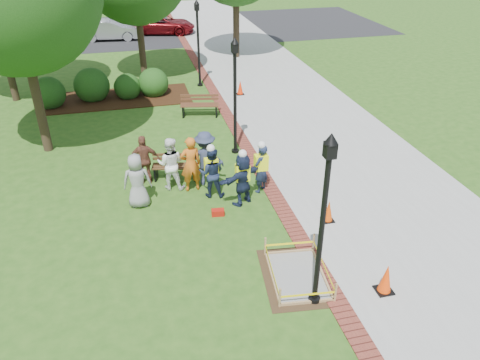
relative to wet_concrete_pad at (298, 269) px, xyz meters
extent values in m
plane|color=#285116|center=(-1.15, 2.13, -0.23)|extent=(100.00, 100.00, 0.00)
cube|color=#9E9E99|center=(3.85, 12.13, -0.22)|extent=(6.00, 60.00, 0.02)
cube|color=maroon|center=(0.60, 12.13, -0.22)|extent=(0.50, 60.00, 0.03)
cube|color=#381E0F|center=(-4.15, 14.13, -0.21)|extent=(7.00, 3.00, 0.05)
cube|color=black|center=(-1.15, 29.13, -0.23)|extent=(36.00, 12.00, 0.01)
cube|color=#47331E|center=(0.00, 0.00, -0.23)|extent=(1.95, 2.48, 0.01)
cube|color=gray|center=(0.00, 0.00, -0.21)|extent=(1.39, 1.92, 0.04)
cube|color=tan|center=(0.00, 0.00, -0.19)|extent=(1.53, 2.06, 0.08)
cube|color=tan|center=(0.00, 0.00, 0.04)|extent=(1.56, 2.09, 0.55)
cube|color=yellow|center=(0.00, 0.00, 0.07)|extent=(1.50, 2.03, 0.06)
cube|color=#4F311B|center=(-2.32, 5.66, 0.24)|extent=(1.60, 0.78, 0.04)
cube|color=#4F311B|center=(-2.27, 5.90, 0.47)|extent=(1.51, 0.38, 0.25)
cube|color=black|center=(-2.32, 5.66, -0.01)|extent=(1.47, 0.81, 0.45)
cube|color=brown|center=(-0.59, 11.02, 0.28)|extent=(1.74, 0.82, 0.04)
cube|color=brown|center=(-0.54, 11.29, 0.54)|extent=(1.65, 0.39, 0.27)
cube|color=black|center=(-0.59, 11.02, 0.01)|extent=(1.60, 0.86, 0.49)
cube|color=black|center=(1.82, -0.99, -0.21)|extent=(0.40, 0.40, 0.05)
cone|color=#FC4207|center=(1.82, -0.99, 0.19)|extent=(0.32, 0.32, 0.74)
cube|color=black|center=(1.68, 2.07, -0.21)|extent=(0.35, 0.35, 0.05)
cone|color=#E54707|center=(1.68, 2.07, 0.13)|extent=(0.27, 0.27, 0.64)
cube|color=black|center=(1.80, 13.30, -0.21)|extent=(0.36, 0.36, 0.05)
cone|color=#FF2F08|center=(1.80, 13.30, 0.15)|extent=(0.29, 0.29, 0.67)
cube|color=#AA180D|center=(-1.38, 3.14, -0.14)|extent=(0.40, 0.25, 0.19)
cylinder|color=black|center=(0.10, -0.87, 1.67)|extent=(0.12, 0.12, 3.80)
cube|color=black|center=(0.10, -0.87, 3.67)|extent=(0.22, 0.22, 0.32)
cone|color=black|center=(0.10, -0.87, 3.92)|extent=(0.28, 0.28, 0.22)
cylinder|color=black|center=(0.10, -0.87, -0.18)|extent=(0.28, 0.28, 0.10)
cylinder|color=black|center=(0.10, 7.13, 1.67)|extent=(0.12, 0.12, 3.80)
cube|color=black|center=(0.10, 7.13, 3.67)|extent=(0.22, 0.22, 0.32)
cone|color=black|center=(0.10, 7.13, 3.92)|extent=(0.28, 0.28, 0.22)
cylinder|color=black|center=(0.10, 7.13, -0.18)|extent=(0.28, 0.28, 0.10)
cylinder|color=black|center=(0.10, 15.13, 1.67)|extent=(0.12, 0.12, 3.80)
cube|color=black|center=(0.10, 15.13, 3.67)|extent=(0.22, 0.22, 0.32)
cone|color=black|center=(0.10, 15.13, 3.92)|extent=(0.28, 0.28, 0.22)
cylinder|color=black|center=(0.10, 15.13, -0.18)|extent=(0.28, 0.28, 0.10)
cylinder|color=#3D2D1E|center=(-6.77, 9.02, 2.14)|extent=(0.34, 0.34, 4.76)
cylinder|color=#3D2D1E|center=(-2.62, 16.94, 2.04)|extent=(0.34, 0.34, 4.55)
cylinder|color=#3D2D1E|center=(3.23, 20.14, 2.15)|extent=(0.38, 0.38, 4.78)
cylinder|color=#3D2D1E|center=(-8.86, 15.14, 2.24)|extent=(0.33, 0.33, 4.95)
sphere|color=#194112|center=(-7.13, 13.78, -0.23)|extent=(1.52, 1.52, 1.52)
sphere|color=#194112|center=(-5.23, 14.29, -0.23)|extent=(1.67, 1.67, 1.67)
sphere|color=#194112|center=(-3.58, 14.16, -0.23)|extent=(1.28, 1.28, 1.28)
sphere|color=#194112|center=(-2.33, 14.24, -0.23)|extent=(1.46, 1.46, 1.46)
sphere|color=#194112|center=(-3.82, 14.81, -0.23)|extent=(0.88, 0.88, 0.88)
imported|color=gray|center=(-3.61, 4.24, 0.63)|extent=(0.57, 0.39, 1.73)
imported|color=#D26218|center=(-1.90, 4.80, 0.70)|extent=(0.63, 0.45, 1.86)
imported|color=white|center=(-2.51, 5.07, 0.65)|extent=(0.65, 0.51, 1.77)
imported|color=brown|center=(-3.30, 5.61, 0.61)|extent=(0.57, 0.39, 1.69)
imported|color=#2D354F|center=(-1.38, 5.08, 0.69)|extent=(0.63, 0.44, 1.86)
imported|color=#161A39|center=(-0.50, 3.63, 0.60)|extent=(0.64, 0.56, 1.68)
cube|color=#EBFD15|center=(-0.50, 3.63, 0.84)|extent=(0.42, 0.26, 0.52)
sphere|color=white|center=(-0.50, 3.63, 1.47)|extent=(0.25, 0.25, 0.25)
imported|color=#1B1D47|center=(0.24, 4.19, 0.58)|extent=(0.61, 0.59, 1.62)
cube|color=#EBFD15|center=(0.24, 4.19, 0.81)|extent=(0.42, 0.26, 0.52)
sphere|color=white|center=(0.24, 4.19, 1.41)|extent=(0.25, 0.25, 0.25)
imported|color=#1A2645|center=(-1.33, 4.29, 0.59)|extent=(0.59, 0.46, 1.64)
cube|color=#EBFD15|center=(-1.33, 4.29, 0.82)|extent=(0.42, 0.26, 0.52)
sphere|color=white|center=(-1.33, 4.29, 1.43)|extent=(0.25, 0.25, 0.25)
imported|color=#252427|center=(-7.95, 27.17, -0.23)|extent=(2.74, 4.55, 1.38)
imported|color=#9F9FA4|center=(-4.32, 26.58, -0.23)|extent=(2.41, 4.75, 1.50)
imported|color=maroon|center=(-0.58, 27.73, -0.23)|extent=(2.88, 4.73, 1.44)
camera|label=1|loc=(-3.50, -8.27, 7.62)|focal=35.00mm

